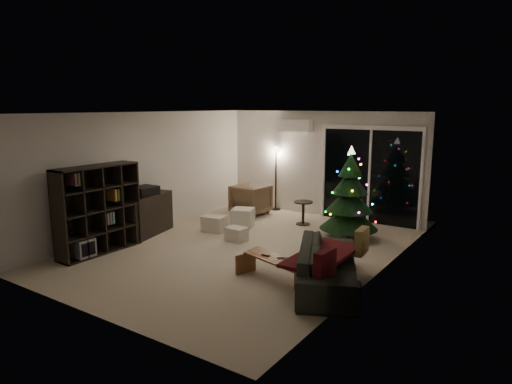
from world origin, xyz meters
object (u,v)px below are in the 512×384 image
Objects in this scene: media_cabinet at (145,215)px; christmas_tree at (350,193)px; sofa at (328,266)px; bookshelf at (91,208)px; coffee_table at (274,269)px; armchair at (251,199)px.

media_cabinet is 4.17m from christmas_tree.
media_cabinet is 4.32m from sofa.
bookshelf is 3.62m from coffee_table.
media_cabinet is 1.65× the size of armchair.
coffee_table is at bearing 82.87° from sofa.
christmas_tree is at bearing 104.24° from coffee_table.
sofa is at bearing 142.82° from armchair.
christmas_tree is (0.08, 2.70, 0.75)m from coffee_table.
bookshelf is 1.19× the size of media_cabinet.
coffee_table is at bearing -5.74° from bookshelf.
armchair is 0.43× the size of christmas_tree.
armchair is 4.33m from coffee_table.
bookshelf is at bearing 76.75° from sofa.
media_cabinet is at bearing -174.41° from coffee_table.
bookshelf reaches higher than media_cabinet.
armchair is at bearing 145.20° from coffee_table.
media_cabinet is at bearing 60.04° from sofa.
sofa is at bearing -73.79° from christmas_tree.
media_cabinet reaches higher than armchair.
sofa is 1.90× the size of coffee_table.
bookshelf is 0.85× the size of christmas_tree.
media_cabinet is (0.00, 1.27, -0.38)m from bookshelf.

